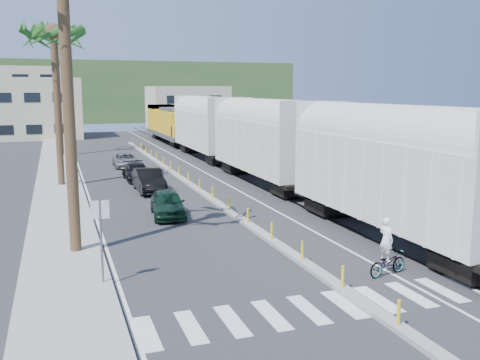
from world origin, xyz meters
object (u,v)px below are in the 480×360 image
Objects in this scene: street_sign at (101,228)px; cyclist at (387,257)px; car_lead at (168,203)px; car_second at (149,180)px.

cyclist is (9.52, -2.20, -1.32)m from street_sign.
street_sign is at bearing -108.21° from car_lead.
street_sign reaches higher than cyclist.
street_sign is 10.03m from car_lead.
car_second reaches higher than car_lead.
street_sign is at bearing 63.03° from cyclist.
car_second is 19.11m from cyclist.
car_second is at bearing 1.99° from cyclist.
street_sign is at bearing -105.31° from car_second.
street_sign reaches higher than car_lead.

